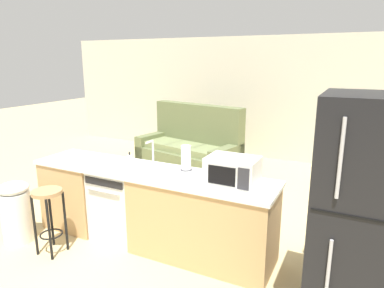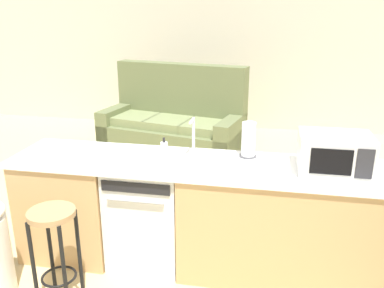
{
  "view_description": "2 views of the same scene",
  "coord_description": "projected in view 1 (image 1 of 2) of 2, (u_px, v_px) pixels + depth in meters",
  "views": [
    {
      "loc": [
        2.23,
        -3.06,
        2.11
      ],
      "look_at": [
        0.45,
        0.52,
        1.12
      ],
      "focal_mm": 32.0,
      "sensor_mm": 36.0,
      "label": 1
    },
    {
      "loc": [
        0.67,
        -2.88,
        2.02
      ],
      "look_at": [
        0.02,
        0.48,
        0.88
      ],
      "focal_mm": 38.0,
      "sensor_mm": 36.0,
      "label": 2
    }
  ],
  "objects": [
    {
      "name": "ground_plane",
      "position": [
        140.0,
        239.0,
        4.13
      ],
      "size": [
        24.0,
        24.0,
        0.0
      ],
      "primitive_type": "plane",
      "color": "tan"
    },
    {
      "name": "sink_faucet",
      "position": [
        152.0,
        154.0,
        4.02
      ],
      "size": [
        0.07,
        0.18,
        0.3
      ],
      "color": "silver",
      "rests_on": "kitchen_counter"
    },
    {
      "name": "refrigerator",
      "position": [
        366.0,
        229.0,
        2.41
      ],
      "size": [
        0.72,
        0.73,
        1.9
      ],
      "color": "black",
      "rests_on": "ground_plane"
    },
    {
      "name": "wall_back",
      "position": [
        262.0,
        98.0,
        7.34
      ],
      "size": [
        10.0,
        0.06,
        2.6
      ],
      "color": "beige",
      "rests_on": "ground_plane"
    },
    {
      "name": "couch",
      "position": [
        191.0,
        150.0,
        6.68
      ],
      "size": [
        2.14,
        1.3,
        1.27
      ],
      "color": "#667047",
      "rests_on": "ground_plane"
    },
    {
      "name": "kitchen_counter",
      "position": [
        156.0,
        211.0,
        3.93
      ],
      "size": [
        2.94,
        0.66,
        0.9
      ],
      "color": "tan",
      "rests_on": "ground_plane"
    },
    {
      "name": "trash_bin",
      "position": [
        16.0,
        211.0,
        4.01
      ],
      "size": [
        0.35,
        0.35,
        0.74
      ],
      "color": "white",
      "rests_on": "ground_plane"
    },
    {
      "name": "stove_range",
      "position": [
        360.0,
        227.0,
        3.49
      ],
      "size": [
        0.76,
        0.68,
        0.9
      ],
      "color": "#B7B7BC",
      "rests_on": "ground_plane"
    },
    {
      "name": "microwave",
      "position": [
        233.0,
        171.0,
        3.38
      ],
      "size": [
        0.5,
        0.37,
        0.28
      ],
      "color": "white",
      "rests_on": "kitchen_counter"
    },
    {
      "name": "kettle",
      "position": [
        348.0,
        179.0,
        3.32
      ],
      "size": [
        0.21,
        0.17,
        0.19
      ],
      "color": "black",
      "rests_on": "stove_range"
    },
    {
      "name": "bar_stool",
      "position": [
        49.0,
        208.0,
        3.73
      ],
      "size": [
        0.32,
        0.32,
        0.74
      ],
      "color": "tan",
      "rests_on": "ground_plane"
    },
    {
      "name": "dishwasher",
      "position": [
        121.0,
        203.0,
        4.14
      ],
      "size": [
        0.58,
        0.61,
        0.84
      ],
      "color": "white",
      "rests_on": "ground_plane"
    },
    {
      "name": "paper_towel_roll",
      "position": [
        186.0,
        158.0,
        3.83
      ],
      "size": [
        0.14,
        0.14,
        0.28
      ],
      "color": "#4C4C51",
      "rests_on": "kitchen_counter"
    },
    {
      "name": "soap_bottle",
      "position": [
        130.0,
        161.0,
        3.96
      ],
      "size": [
        0.06,
        0.06,
        0.18
      ],
      "color": "silver",
      "rests_on": "kitchen_counter"
    }
  ]
}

